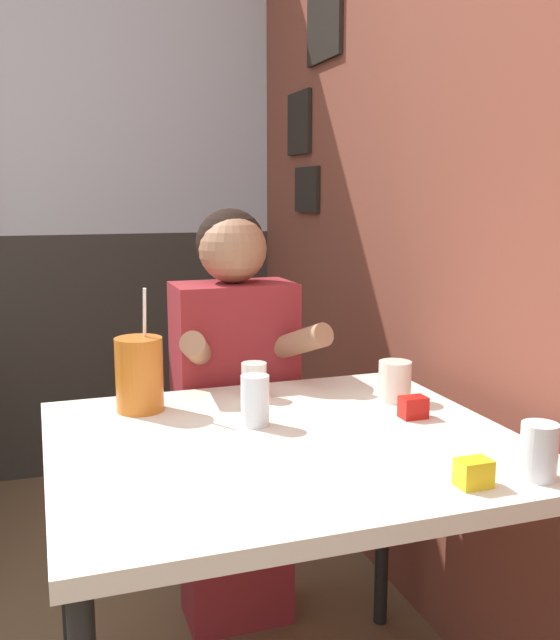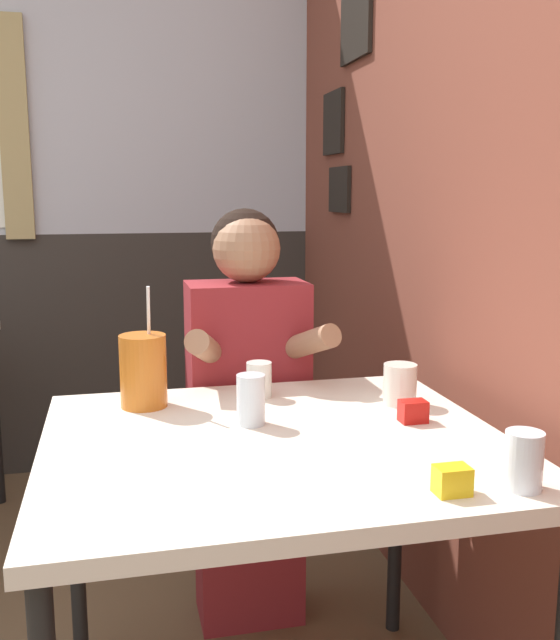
{
  "view_description": "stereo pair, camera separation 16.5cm",
  "coord_description": "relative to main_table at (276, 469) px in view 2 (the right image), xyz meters",
  "views": [
    {
      "loc": [
        0.29,
        -0.99,
        1.28
      ],
      "look_at": [
        0.82,
        0.55,
        0.99
      ],
      "focal_mm": 40.0,
      "sensor_mm": 36.0,
      "label": 1
    },
    {
      "loc": [
        0.45,
        -1.04,
        1.28
      ],
      "look_at": [
        0.82,
        0.55,
        0.99
      ],
      "focal_mm": 40.0,
      "sensor_mm": 36.0,
      "label": 2
    }
  ],
  "objects": [
    {
      "name": "back_wall",
      "position": [
        -0.78,
        1.94,
        0.66
      ],
      "size": [
        5.69,
        0.09,
        2.7
      ],
      "color": "silver",
      "rests_on": "ground_plane"
    },
    {
      "name": "brick_wall_right",
      "position": [
        0.61,
        0.77,
        0.65
      ],
      "size": [
        0.08,
        4.28,
        2.7
      ],
      "color": "brown",
      "rests_on": "ground_plane"
    },
    {
      "name": "glass_far_side",
      "position": [
        0.35,
        0.17,
        0.12
      ],
      "size": [
        0.08,
        0.08,
        0.1
      ],
      "color": "silver",
      "rests_on": "main_table"
    },
    {
      "name": "main_table",
      "position": [
        0.0,
        0.0,
        0.0
      ],
      "size": [
        0.97,
        0.87,
        0.77
      ],
      "color": "beige",
      "rests_on": "ground_plane"
    },
    {
      "name": "condiment_ketchup",
      "position": [
        0.33,
        0.03,
        0.09
      ],
      "size": [
        0.06,
        0.04,
        0.05
      ],
      "color": "#B7140F",
      "rests_on": "main_table"
    },
    {
      "name": "glass_center",
      "position": [
        0.03,
        0.31,
        0.11
      ],
      "size": [
        0.06,
        0.06,
        0.09
      ],
      "color": "silver",
      "rests_on": "main_table"
    },
    {
      "name": "condiment_mustard",
      "position": [
        0.23,
        -0.35,
        0.09
      ],
      "size": [
        0.06,
        0.04,
        0.05
      ],
      "color": "yellow",
      "rests_on": "main_table"
    },
    {
      "name": "cocktail_pitcher",
      "position": [
        -0.26,
        0.3,
        0.16
      ],
      "size": [
        0.11,
        0.11,
        0.3
      ],
      "color": "#C6661E",
      "rests_on": "main_table"
    },
    {
      "name": "glass_by_brick",
      "position": [
        -0.03,
        0.1,
        0.13
      ],
      "size": [
        0.06,
        0.06,
        0.11
      ],
      "color": "silver",
      "rests_on": "main_table"
    },
    {
      "name": "glass_near_pitcher",
      "position": [
        0.36,
        -0.36,
        0.12
      ],
      "size": [
        0.07,
        0.07,
        0.1
      ],
      "color": "silver",
      "rests_on": "main_table"
    },
    {
      "name": "person_seated",
      "position": [
        0.04,
        0.56,
        -0.06
      ],
      "size": [
        0.42,
        0.4,
        1.24
      ],
      "color": "maroon",
      "rests_on": "ground_plane"
    }
  ]
}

